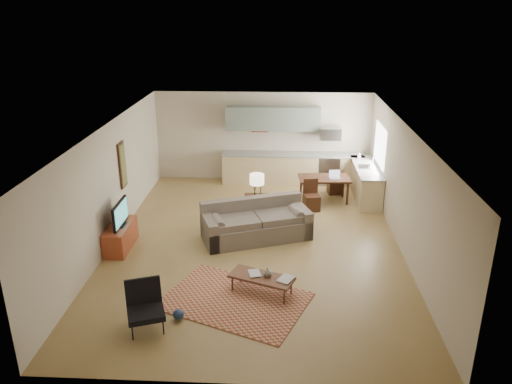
# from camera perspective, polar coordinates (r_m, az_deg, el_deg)

# --- Properties ---
(room) EXTENTS (9.00, 9.00, 9.00)m
(room) POSITION_cam_1_polar(r_m,az_deg,el_deg) (10.94, -0.08, 0.42)
(room) COLOR olive
(room) RESTS_ON ground
(kitchen_counter_back) EXTENTS (4.26, 0.64, 0.92)m
(kitchen_counter_back) POSITION_cam_1_polar(r_m,az_deg,el_deg) (15.17, 4.15, 2.72)
(kitchen_counter_back) COLOR tan
(kitchen_counter_back) RESTS_ON ground
(kitchen_counter_right) EXTENTS (0.64, 2.26, 0.92)m
(kitchen_counter_right) POSITION_cam_1_polar(r_m,az_deg,el_deg) (14.25, 12.41, 1.06)
(kitchen_counter_right) COLOR tan
(kitchen_counter_right) RESTS_ON ground
(kitchen_range) EXTENTS (0.62, 0.62, 0.90)m
(kitchen_range) POSITION_cam_1_polar(r_m,az_deg,el_deg) (15.24, 8.29, 2.60)
(kitchen_range) COLOR #A5A8AD
(kitchen_range) RESTS_ON ground
(kitchen_microwave) EXTENTS (0.62, 0.40, 0.35)m
(kitchen_microwave) POSITION_cam_1_polar(r_m,az_deg,el_deg) (14.95, 8.50, 6.63)
(kitchen_microwave) COLOR #A5A8AD
(kitchen_microwave) RESTS_ON room
(upper_cabinets) EXTENTS (2.80, 0.34, 0.70)m
(upper_cabinets) POSITION_cam_1_polar(r_m,az_deg,el_deg) (14.92, 1.96, 8.39)
(upper_cabinets) COLOR gray
(upper_cabinets) RESTS_ON room
(window_right) EXTENTS (0.02, 1.40, 1.05)m
(window_right) POSITION_cam_1_polar(r_m,az_deg,el_deg) (13.98, 13.98, 5.24)
(window_right) COLOR white
(window_right) RESTS_ON room
(wall_art_left) EXTENTS (0.06, 0.42, 1.10)m
(wall_art_left) POSITION_cam_1_polar(r_m,az_deg,el_deg) (12.29, -14.99, 3.01)
(wall_art_left) COLOR olive
(wall_art_left) RESTS_ON room
(triptych) EXTENTS (1.70, 0.04, 0.50)m
(triptych) POSITION_cam_1_polar(r_m,az_deg,el_deg) (15.11, 0.43, 7.79)
(triptych) COLOR beige
(triptych) RESTS_ON room
(rug) EXTENTS (3.01, 2.60, 0.02)m
(rug) POSITION_cam_1_polar(r_m,az_deg,el_deg) (9.45, -2.45, -12.27)
(rug) COLOR brown
(rug) RESTS_ON floor
(sofa) EXTENTS (2.78, 1.93, 0.89)m
(sofa) POSITION_cam_1_polar(r_m,az_deg,el_deg) (11.53, 0.05, -3.32)
(sofa) COLOR #685C50
(sofa) RESTS_ON floor
(coffee_table) EXTENTS (1.31, 0.91, 0.37)m
(coffee_table) POSITION_cam_1_polar(r_m,az_deg,el_deg) (9.57, 0.64, -10.53)
(coffee_table) COLOR #54311F
(coffee_table) RESTS_ON floor
(book_a) EXTENTS (0.35, 0.39, 0.03)m
(book_a) POSITION_cam_1_polar(r_m,az_deg,el_deg) (9.53, -0.82, -9.36)
(book_a) COLOR maroon
(book_a) RESTS_ON coffee_table
(book_b) EXTENTS (0.53, 0.54, 0.03)m
(book_b) POSITION_cam_1_polar(r_m,az_deg,el_deg) (9.44, 2.79, -9.70)
(book_b) COLOR navy
(book_b) RESTS_ON coffee_table
(vase) EXTENTS (0.25, 0.25, 0.18)m
(vase) POSITION_cam_1_polar(r_m,az_deg,el_deg) (9.44, 1.31, -9.14)
(vase) COLOR black
(vase) RESTS_ON coffee_table
(armchair) EXTENTS (0.90, 0.90, 0.80)m
(armchair) POSITION_cam_1_polar(r_m,az_deg,el_deg) (8.73, -12.54, -12.82)
(armchair) COLOR black
(armchair) RESTS_ON floor
(tv_credenza) EXTENTS (0.46, 1.20, 0.55)m
(tv_credenza) POSITION_cam_1_polar(r_m,az_deg,el_deg) (11.58, -15.23, -4.93)
(tv_credenza) COLOR maroon
(tv_credenza) RESTS_ON floor
(tv) EXTENTS (0.09, 0.92, 0.55)m
(tv) POSITION_cam_1_polar(r_m,az_deg,el_deg) (11.34, -15.27, -2.42)
(tv) COLOR black
(tv) RESTS_ON tv_credenza
(console_table) EXTENTS (0.62, 0.42, 0.72)m
(console_table) POSITION_cam_1_polar(r_m,az_deg,el_deg) (12.36, 0.10, -2.02)
(console_table) COLOR black
(console_table) RESTS_ON floor
(table_lamp) EXTENTS (0.37, 0.37, 0.58)m
(table_lamp) POSITION_cam_1_polar(r_m,az_deg,el_deg) (12.12, 0.10, 0.82)
(table_lamp) COLOR beige
(table_lamp) RESTS_ON console_table
(dining_table) EXTENTS (1.44, 0.91, 0.70)m
(dining_table) POSITION_cam_1_polar(r_m,az_deg,el_deg) (13.85, 7.75, 0.30)
(dining_table) COLOR black
(dining_table) RESTS_ON floor
(dining_chair_near) EXTENTS (0.46, 0.48, 0.82)m
(dining_chair_near) POSITION_cam_1_polar(r_m,az_deg,el_deg) (13.22, 6.42, -0.38)
(dining_chair_near) COLOR black
(dining_chair_near) RESTS_ON floor
(dining_chair_far) EXTENTS (0.42, 0.44, 0.77)m
(dining_chair_far) POSITION_cam_1_polar(r_m,az_deg,el_deg) (14.47, 8.99, 1.29)
(dining_chair_far) COLOR black
(dining_chair_far) RESTS_ON floor
(laptop) EXTENTS (0.31, 0.24, 0.22)m
(laptop) POSITION_cam_1_polar(r_m,az_deg,el_deg) (13.64, 9.03, 1.95)
(laptop) COLOR #A5A8AD
(laptop) RESTS_ON dining_table
(soap_bottle) EXTENTS (0.12, 0.12, 0.19)m
(soap_bottle) POSITION_cam_1_polar(r_m,az_deg,el_deg) (14.81, 11.73, 4.13)
(soap_bottle) COLOR beige
(soap_bottle) RESTS_ON kitchen_counter_right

